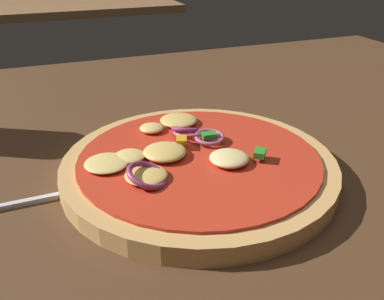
% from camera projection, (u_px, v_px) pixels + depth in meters
% --- Properties ---
extents(dining_table, '(1.25, 1.06, 0.03)m').
position_uv_depth(dining_table, '(228.00, 193.00, 0.44)').
color(dining_table, '#4C301C').
rests_on(dining_table, ground).
extents(pizza, '(0.29, 0.29, 0.04)m').
position_uv_depth(pizza, '(197.00, 165.00, 0.44)').
color(pizza, tan).
rests_on(pizza, dining_table).
extents(fork, '(0.18, 0.02, 0.01)m').
position_uv_depth(fork, '(30.00, 201.00, 0.40)').
color(fork, silver).
rests_on(fork, dining_table).
extents(background_table, '(0.88, 0.49, 0.03)m').
position_uv_depth(background_table, '(57.00, 6.00, 1.63)').
color(background_table, brown).
rests_on(background_table, ground).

